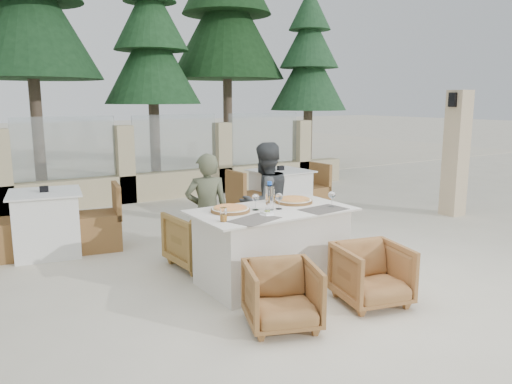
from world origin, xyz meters
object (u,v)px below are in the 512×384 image
beer_glass_right (271,195)px  olive_dish (267,213)px  diner_left (207,212)px  bg_table_b (280,194)px  wine_glass_corner (332,198)px  pizza_left (230,209)px  wine_glass_centre (256,201)px  wine_glass_near (279,200)px  armchair_far_right (274,231)px  beer_glass_left (223,215)px  armchair_near_left (282,296)px  dining_table (272,246)px  armchair_near_right (372,274)px  pizza_right (294,200)px  bg_table_a (47,223)px  water_bottle (270,196)px  diner_right (265,202)px  armchair_far_left (201,238)px

beer_glass_right → olive_dish: size_ratio=1.34×
diner_left → bg_table_b: size_ratio=0.79×
wine_glass_corner → diner_left: size_ratio=0.14×
pizza_left → wine_glass_centre: size_ratio=2.09×
wine_glass_centre → wine_glass_near: same height
armchair_far_right → diner_left: (-0.87, 0.01, 0.33)m
beer_glass_left → armchair_near_left: (0.15, -0.71, -0.56)m
dining_table → armchair_near_right: bearing=-62.7°
wine_glass_centre → pizza_right: bearing=9.0°
armchair_far_right → bg_table_a: size_ratio=0.43×
water_bottle → wine_glass_near: (0.10, -0.03, -0.05)m
olive_dish → wine_glass_corner: bearing=-4.0°
pizza_right → beer_glass_right: size_ratio=2.69×
wine_glass_centre → beer_glass_left: size_ratio=1.46×
water_bottle → armchair_far_right: (0.53, 0.70, -0.59)m
olive_dish → bg_table_b: bearing=52.6°
beer_glass_left → bg_table_b: (2.33, 2.43, -0.45)m
dining_table → bg_table_b: same height
dining_table → bg_table_b: bearing=53.2°
armchair_near_left → diner_left: diner_left is taller
water_bottle → wine_glass_corner: (0.61, -0.23, -0.05)m
wine_glass_centre → armchair_far_right: 1.06m
diner_right → bg_table_b: bearing=-135.5°
water_bottle → armchair_near_right: (0.51, -0.93, -0.63)m
water_bottle → pizza_right: bearing=19.7°
beer_glass_right → diner_right: 0.41m
water_bottle → armchair_near_right: water_bottle is taller
dining_table → bg_table_b: (1.68, 2.25, 0.00)m
olive_dish → bg_table_a: (-1.59, 2.42, -0.41)m
beer_glass_left → wine_glass_near: bearing=12.0°
beer_glass_left → olive_dish: (0.48, 0.00, -0.04)m
diner_left → bg_table_a: (-1.39, 1.53, -0.26)m
armchair_near_right → beer_glass_left: bearing=159.3°
pizza_right → olive_dish: pizza_right is taller
olive_dish → wine_glass_centre: bearing=85.9°
beer_glass_right → armchair_near_left: bearing=-120.2°
wine_glass_corner → bg_table_b: bearing=66.1°
wine_glass_corner → bg_table_b: (1.10, 2.48, -0.48)m
dining_table → armchair_near_right: size_ratio=2.61×
pizza_left → bg_table_b: pizza_left is taller
pizza_right → wine_glass_corner: (0.20, -0.38, 0.07)m
wine_glass_corner → armchair_far_left: 1.57m
wine_glass_corner → olive_dish: 0.76m
diner_right → dining_table: bearing=56.7°
armchair_far_right → armchair_near_left: armchair_far_right is taller
armchair_near_left → diner_right: bearing=81.7°
wine_glass_near → armchair_near_right: size_ratio=0.30×
pizza_right → armchair_near_left: 1.45m
water_bottle → bg_table_a: (-1.73, 2.24, -0.53)m
wine_glass_centre → beer_glass_right: size_ratio=1.25×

